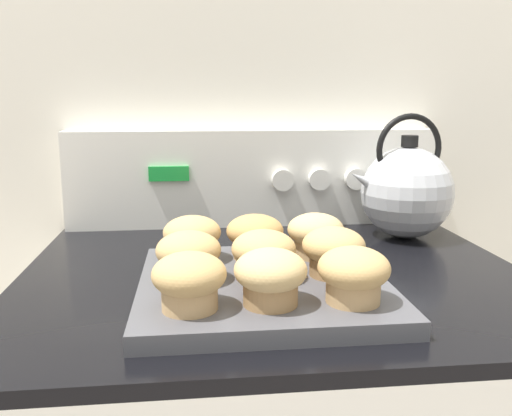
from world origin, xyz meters
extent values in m
cube|color=silver|center=(0.00, 0.67, 1.20)|extent=(8.00, 0.05, 2.40)
cube|color=black|center=(0.00, 0.33, 0.89)|extent=(0.73, 0.63, 0.02)
cube|color=white|center=(0.00, 0.62, 0.99)|extent=(0.72, 0.05, 0.19)
cube|color=green|center=(-0.16, 0.59, 1.01)|extent=(0.07, 0.01, 0.03)
cylinder|color=white|center=(0.05, 0.58, 0.99)|extent=(0.04, 0.02, 0.04)
cylinder|color=white|center=(0.13, 0.58, 0.99)|extent=(0.04, 0.02, 0.04)
cylinder|color=white|center=(0.20, 0.58, 0.99)|extent=(0.04, 0.02, 0.04)
cylinder|color=white|center=(0.27, 0.58, 0.99)|extent=(0.04, 0.02, 0.04)
cube|color=#4C4C51|center=(-0.03, 0.23, 0.91)|extent=(0.31, 0.31, 0.02)
cylinder|color=tan|center=(-0.12, 0.13, 0.94)|extent=(0.06, 0.06, 0.03)
ellipsoid|color=tan|center=(-0.12, 0.13, 0.96)|extent=(0.08, 0.08, 0.05)
cylinder|color=#A37A4C|center=(-0.03, 0.14, 0.94)|extent=(0.06, 0.06, 0.03)
ellipsoid|color=tan|center=(-0.03, 0.14, 0.96)|extent=(0.08, 0.08, 0.05)
cylinder|color=tan|center=(0.06, 0.13, 0.94)|extent=(0.06, 0.06, 0.03)
ellipsoid|color=tan|center=(0.06, 0.13, 0.96)|extent=(0.08, 0.08, 0.05)
cylinder|color=tan|center=(-0.12, 0.23, 0.94)|extent=(0.06, 0.06, 0.03)
ellipsoid|color=tan|center=(-0.12, 0.23, 0.96)|extent=(0.08, 0.08, 0.05)
cylinder|color=tan|center=(-0.03, 0.22, 0.94)|extent=(0.06, 0.06, 0.03)
ellipsoid|color=tan|center=(-0.03, 0.22, 0.96)|extent=(0.08, 0.08, 0.05)
cylinder|color=#A37A4C|center=(0.06, 0.23, 0.94)|extent=(0.06, 0.06, 0.03)
ellipsoid|color=tan|center=(0.06, 0.23, 0.96)|extent=(0.08, 0.08, 0.05)
cylinder|color=tan|center=(-0.12, 0.32, 0.94)|extent=(0.06, 0.06, 0.03)
ellipsoid|color=tan|center=(-0.12, 0.32, 0.96)|extent=(0.08, 0.08, 0.05)
cylinder|color=tan|center=(-0.03, 0.32, 0.94)|extent=(0.06, 0.06, 0.03)
ellipsoid|color=tan|center=(-0.03, 0.32, 0.96)|extent=(0.08, 0.08, 0.05)
cylinder|color=tan|center=(0.06, 0.31, 0.94)|extent=(0.06, 0.06, 0.03)
ellipsoid|color=tan|center=(0.06, 0.31, 0.96)|extent=(0.08, 0.08, 0.05)
sphere|color=silver|center=(0.26, 0.49, 0.98)|extent=(0.16, 0.16, 0.16)
cylinder|color=black|center=(0.26, 0.49, 1.07)|extent=(0.03, 0.03, 0.02)
cone|color=silver|center=(0.19, 0.48, 1.00)|extent=(0.08, 0.05, 0.07)
torus|color=black|center=(0.26, 0.49, 1.06)|extent=(0.13, 0.03, 0.12)
camera|label=1|loc=(-0.11, -0.43, 1.15)|focal=38.00mm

